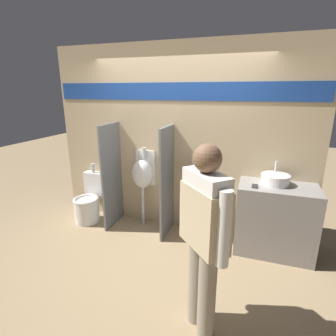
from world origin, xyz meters
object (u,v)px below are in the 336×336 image
at_px(cell_phone, 255,186).
at_px(person_in_vest, 204,230).
at_px(sink_basin, 275,179).
at_px(toilet, 89,203).
at_px(urinal_far, 200,180).
at_px(urinal_near_counter, 142,174).

height_order(cell_phone, person_in_vest, person_in_vest).
relative_size(cell_phone, person_in_vest, 0.08).
xyz_separation_m(sink_basin, person_in_vest, (-0.60, -1.50, -0.01)).
relative_size(sink_basin, cell_phone, 2.46).
bearing_deg(toilet, cell_phone, -1.90).
distance_m(toilet, person_in_vest, 2.67).
bearing_deg(cell_phone, urinal_far, 161.05).
xyz_separation_m(sink_basin, urinal_far, (-0.97, 0.09, -0.15)).
distance_m(sink_basin, person_in_vest, 1.62).
xyz_separation_m(sink_basin, urinal_near_counter, (-1.86, 0.09, -0.15)).
height_order(urinal_near_counter, urinal_far, same).
bearing_deg(sink_basin, urinal_far, 174.92).
bearing_deg(urinal_far, toilet, -174.58).
xyz_separation_m(urinal_far, toilet, (-1.78, -0.17, -0.53)).
xyz_separation_m(cell_phone, toilet, (-2.52, 0.08, -0.62)).
xyz_separation_m(cell_phone, urinal_near_counter, (-1.63, 0.25, -0.09)).
xyz_separation_m(urinal_near_counter, urinal_far, (0.89, 0.00, 0.00)).
relative_size(urinal_near_counter, person_in_vest, 0.73).
bearing_deg(cell_phone, toilet, 178.10).
xyz_separation_m(urinal_near_counter, person_in_vest, (1.26, -1.59, 0.15)).
relative_size(urinal_far, toilet, 1.35).
relative_size(sink_basin, urinal_near_counter, 0.28).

